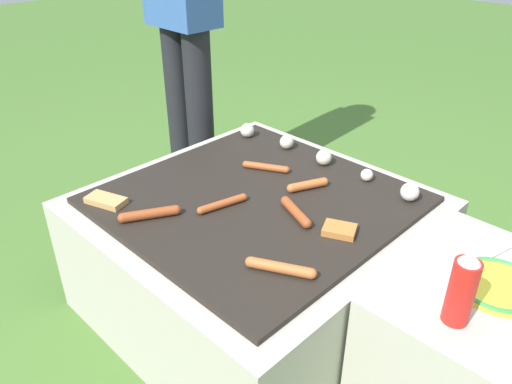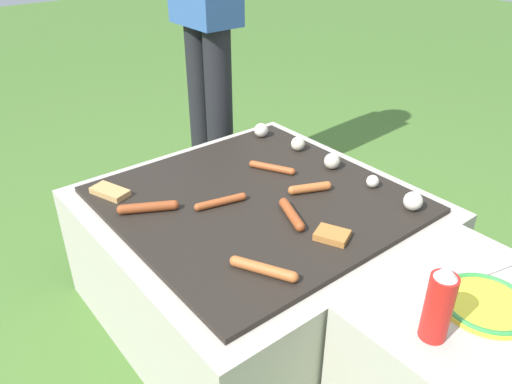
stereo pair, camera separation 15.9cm
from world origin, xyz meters
name	(u,v)px [view 1 (the left image)]	position (x,y,z in m)	size (l,w,h in m)	color
ground_plane	(256,303)	(0.00, 0.00, 0.00)	(14.00, 14.00, 0.00)	#47702D
grill	(256,254)	(0.00, 0.00, 0.22)	(0.98, 0.98, 0.45)	#B2AA9E
side_ledge	(474,354)	(0.72, 0.10, 0.22)	(0.45, 0.56, 0.45)	#B2AA9E
sausage_mid_right	(223,204)	(-0.03, -0.11, 0.46)	(0.06, 0.17, 0.02)	#A34C23
sausage_back_center	(296,212)	(0.16, 0.01, 0.46)	(0.16, 0.08, 0.03)	#93421E
sausage_front_right	(308,185)	(0.08, 0.16, 0.46)	(0.08, 0.14, 0.03)	#B7602D
sausage_front_left	(150,214)	(-0.14, -0.31, 0.46)	(0.11, 0.17, 0.03)	#93421E
sausage_front_center	(266,167)	(-0.11, 0.16, 0.46)	(0.16, 0.09, 0.02)	#A34C23
sausage_mid_left	(281,268)	(0.31, -0.22, 0.46)	(0.17, 0.10, 0.03)	#B7602D
bread_slice_right	(339,230)	(0.31, 0.03, 0.46)	(0.11, 0.10, 0.02)	#B27033
bread_slice_center	(106,200)	(-0.31, -0.36, 0.46)	(0.14, 0.10, 0.02)	tan
mushroom_row	(320,157)	(0.00, 0.33, 0.48)	(0.78, 0.08, 0.06)	silver
plate_colorful	(497,285)	(0.72, 0.11, 0.46)	(0.21, 0.21, 0.02)	yellow
condiment_bottle	(462,289)	(0.70, -0.07, 0.54)	(0.06, 0.06, 0.19)	red
fork_utensil	(512,246)	(0.69, 0.30, 0.45)	(0.05, 0.17, 0.01)	silver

